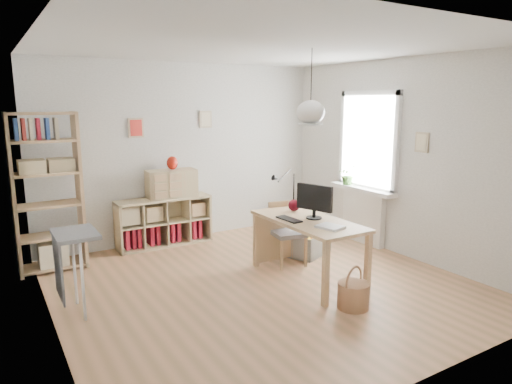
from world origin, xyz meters
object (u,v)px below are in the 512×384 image
cube_shelf (162,225)px  tall_bookshelf (46,186)px  chair (286,229)px  monitor (314,200)px  drawer_chest (171,183)px  storage_chest (304,239)px  desk (308,227)px

cube_shelf → tall_bookshelf: tall_bookshelf is taller
chair → monitor: (-0.03, -0.60, 0.51)m
drawer_chest → cube_shelf: bearing=169.2°
cube_shelf → tall_bookshelf: size_ratio=0.70×
chair → drawer_chest: size_ratio=1.14×
chair → monitor: size_ratio=1.80×
storage_chest → drawer_chest: (-1.43, 1.39, 0.71)m
chair → tall_bookshelf: bearing=162.9°
desk → drawer_chest: 2.37m
desk → drawer_chest: (-0.86, 2.19, 0.27)m
chair → desk: bearing=-90.7°
chair → drawer_chest: drawer_chest is taller
storage_chest → monitor: monitor is taller
tall_bookshelf → chair: tall_bookshelf is taller
chair → storage_chest: chair is taller
cube_shelf → drawer_chest: 0.65m
chair → monitor: monitor is taller
desk → tall_bookshelf: size_ratio=0.75×
tall_bookshelf → drawer_chest: bearing=7.9°
cube_shelf → storage_chest: cube_shelf is taller
monitor → drawer_chest: 2.39m
cube_shelf → chair: chair is taller
desk → cube_shelf: size_ratio=1.07×
cube_shelf → storage_chest: bearing=-42.1°
drawer_chest → chair: bearing=-54.8°
monitor → tall_bookshelf: bearing=123.9°
desk → tall_bookshelf: 3.27m
monitor → drawer_chest: (-0.95, 2.20, -0.05)m
tall_bookshelf → desk: bearing=-37.0°
cube_shelf → monitor: (1.10, -2.24, 0.68)m
desk → tall_bookshelf: bearing=143.0°
drawer_chest → tall_bookshelf: bearing=-168.3°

